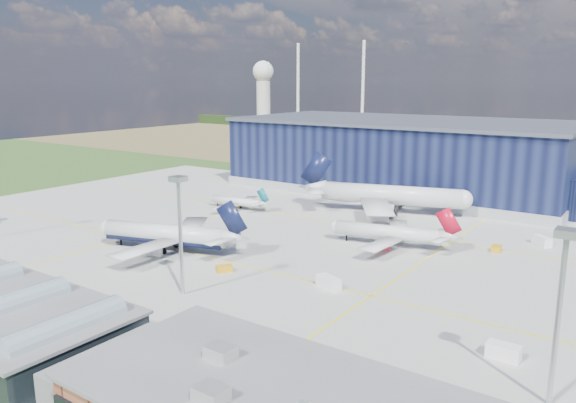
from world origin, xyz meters
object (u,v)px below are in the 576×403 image
at_px(gse_van_b, 542,241).
at_px(car_a, 138,337).
at_px(gse_van_c, 503,352).
at_px(car_b, 163,347).
at_px(light_mast_center, 180,216).
at_px(gse_cart_a, 228,245).
at_px(light_mast_east, 561,290).
at_px(gse_tug_b, 224,269).
at_px(gse_tug_c, 496,249).
at_px(airliner_widebody, 391,185).
at_px(airliner_regional, 236,197).
at_px(airliner_navy, 164,224).
at_px(airliner_red, 387,225).
at_px(hangar, 410,159).
at_px(gse_van_a, 329,282).

distance_m(gse_van_b, car_a, 101.20).
distance_m(gse_van_c, car_b, 50.80).
distance_m(light_mast_center, gse_cart_a, 34.97).
relative_size(light_mast_east, gse_van_b, 4.51).
bearing_deg(gse_tug_b, gse_tug_c, 83.55).
relative_size(airliner_widebody, car_b, 16.27).
bearing_deg(light_mast_east, airliner_regional, 149.27).
relative_size(airliner_navy, car_b, 12.04).
relative_size(light_mast_east, airliner_red, 0.69).
distance_m(airliner_widebody, gse_tug_c, 44.76).
distance_m(airliner_regional, gse_van_c, 109.87).
bearing_deg(car_b, light_mast_center, 52.18).
height_order(light_mast_east, gse_van_c, light_mast_east).
bearing_deg(gse_van_b, airliner_red, 166.84).
height_order(airliner_red, gse_tug_c, airliner_red).
bearing_deg(airliner_red, light_mast_center, 59.90).
bearing_deg(gse_van_b, gse_van_c, -132.12).
relative_size(light_mast_east, gse_tug_c, 6.96).
xyz_separation_m(light_mast_east, car_b, (-50.97, -18.00, -14.88)).
height_order(airliner_widebody, car_b, airliner_widebody).
bearing_deg(gse_tug_b, airliner_widebody, 121.00).
xyz_separation_m(hangar, airliner_regional, (-32.00, -62.87, -7.82)).
bearing_deg(airliner_widebody, gse_van_a, -91.23).
relative_size(airliner_red, car_a, 10.01).
xyz_separation_m(gse_van_b, car_a, (-40.99, -92.53, -0.60)).
height_order(light_mast_east, gse_cart_a, light_mast_east).
bearing_deg(car_a, gse_van_c, -71.04).
xyz_separation_m(hangar, gse_van_a, (28.31, -105.87, -10.43)).
relative_size(airliner_regional, gse_tug_c, 7.05).
bearing_deg(gse_van_b, airliner_regional, 139.25).
bearing_deg(gse_van_b, gse_van_a, -165.75).
relative_size(light_mast_center, car_b, 6.88).
distance_m(light_mast_center, airliner_regional, 74.21).
height_order(airliner_widebody, gse_van_c, airliner_widebody).
height_order(car_a, car_b, car_a).
xyz_separation_m(light_mast_east, gse_tug_b, (-67.20, 14.41, -14.71)).
height_order(gse_cart_a, gse_tug_c, gse_tug_c).
height_order(airliner_widebody, gse_van_a, airliner_widebody).
relative_size(light_mast_center, airliner_navy, 0.57).
relative_size(airliner_navy, gse_van_a, 7.39).
bearing_deg(light_mast_center, gse_tug_b, 98.66).
bearing_deg(light_mast_east, light_mast_center, 180.00).
height_order(hangar, car_b, hangar).
height_order(gse_cart_a, car_a, gse_cart_a).
distance_m(gse_van_a, gse_cart_a, 36.03).
height_order(airliner_widebody, gse_cart_a, airliner_widebody).
relative_size(hangar, light_mast_center, 6.30).
bearing_deg(light_mast_east, gse_van_c, 131.41).
bearing_deg(car_b, airliner_widebody, 20.09).
bearing_deg(gse_van_a, gse_van_c, -83.98).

